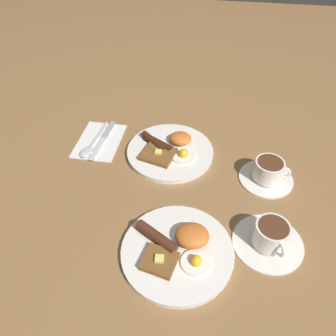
{
  "coord_description": "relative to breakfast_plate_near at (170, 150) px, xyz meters",
  "views": [
    {
      "loc": [
        -0.11,
        0.76,
        0.67
      ],
      "look_at": [
        -0.01,
        0.09,
        0.03
      ],
      "focal_mm": 35.0,
      "sensor_mm": 36.0,
      "label": 1
    }
  ],
  "objects": [
    {
      "name": "breakfast_plate_near",
      "position": [
        0.0,
        0.0,
        0.0
      ],
      "size": [
        0.27,
        0.27,
        0.05
      ],
      "color": "white",
      "rests_on": "ground_plane"
    },
    {
      "name": "spoon",
      "position": [
        0.25,
        0.03,
        -0.0
      ],
      "size": [
        0.04,
        0.19,
        0.01
      ],
      "rotation": [
        0.0,
        0.0,
        1.47
      ],
      "color": "silver",
      "rests_on": "napkin"
    },
    {
      "name": "ground_plane",
      "position": [
        -0.0,
        0.0,
        -0.01
      ],
      "size": [
        3.0,
        3.0,
        0.0
      ],
      "primitive_type": "plane",
      "color": "olive"
    },
    {
      "name": "teacup_far",
      "position": [
        -0.28,
        0.29,
        0.01
      ],
      "size": [
        0.17,
        0.17,
        0.07
      ],
      "color": "white",
      "rests_on": "ground_plane"
    },
    {
      "name": "breakfast_plate_far",
      "position": [
        -0.07,
        0.34,
        0.0
      ],
      "size": [
        0.26,
        0.26,
        0.05
      ],
      "color": "white",
      "rests_on": "ground_plane"
    },
    {
      "name": "teacup_near",
      "position": [
        -0.29,
        0.07,
        0.01
      ],
      "size": [
        0.15,
        0.15,
        0.07
      ],
      "color": "white",
      "rests_on": "ground_plane"
    },
    {
      "name": "knife",
      "position": [
        0.22,
        -0.04,
        -0.01
      ],
      "size": [
        0.03,
        0.2,
        0.01
      ],
      "rotation": [
        0.0,
        0.0,
        1.5
      ],
      "color": "silver",
      "rests_on": "napkin"
    },
    {
      "name": "napkin",
      "position": [
        0.23,
        -0.02,
        -0.01
      ],
      "size": [
        0.14,
        0.19,
        0.01
      ],
      "primitive_type": "cube",
      "rotation": [
        0.0,
        0.0,
        -0.01
      ],
      "color": "white",
      "rests_on": "ground_plane"
    }
  ]
}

